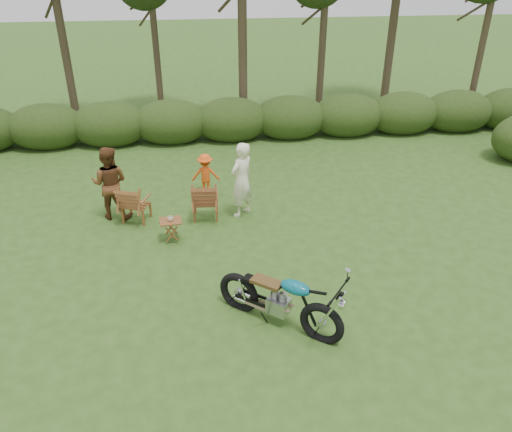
{
  "coord_description": "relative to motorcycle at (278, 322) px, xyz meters",
  "views": [
    {
      "loc": [
        -1.16,
        -7.22,
        5.84
      ],
      "look_at": [
        -0.06,
        1.74,
        0.9
      ],
      "focal_mm": 35.0,
      "sensor_mm": 36.0,
      "label": 1
    }
  ],
  "objects": [
    {
      "name": "adult_b",
      "position": [
        -3.33,
        4.3,
        0.0
      ],
      "size": [
        0.96,
        0.8,
        1.79
      ],
      "primitive_type": "imported",
      "rotation": [
        0.0,
        0.0,
        2.99
      ],
      "color": "brown",
      "rests_on": "ground"
    },
    {
      "name": "lawn_chair_left",
      "position": [
        -2.76,
        4.06,
        0.0
      ],
      "size": [
        0.83,
        0.83,
        0.95
      ],
      "primitive_type": null,
      "rotation": [
        0.0,
        0.0,
        2.81
      ],
      "color": "brown",
      "rests_on": "ground"
    },
    {
      "name": "motorcycle",
      "position": [
        0.0,
        0.0,
        0.0
      ],
      "size": [
        2.33,
        2.09,
        1.3
      ],
      "primitive_type": null,
      "rotation": [
        0.0,
        0.0,
        -0.66
      ],
      "color": "#0E9BB9",
      "rests_on": "ground"
    },
    {
      "name": "tree_line",
      "position": [
        0.45,
        10.27,
        3.81
      ],
      "size": [
        22.52,
        11.62,
        8.14
      ],
      "color": "#3D2E21",
      "rests_on": "ground"
    },
    {
      "name": "side_table",
      "position": [
        -1.92,
        3.02,
        0.25
      ],
      "size": [
        0.53,
        0.46,
        0.51
      ],
      "primitive_type": null,
      "rotation": [
        0.0,
        0.0,
        0.1
      ],
      "color": "brown",
      "rests_on": "ground"
    },
    {
      "name": "adult_a",
      "position": [
        -0.24,
        4.04,
        0.0
      ],
      "size": [
        0.8,
        0.78,
        1.85
      ],
      "primitive_type": "imported",
      "rotation": [
        0.0,
        0.0,
        3.89
      ],
      "color": "#F2EDC8",
      "rests_on": "ground"
    },
    {
      "name": "lawn_chair_right",
      "position": [
        -1.12,
        3.99,
        0.0
      ],
      "size": [
        0.72,
        0.72,
        0.98
      ],
      "primitive_type": null,
      "rotation": [
        0.0,
        0.0,
        3.08
      ],
      "color": "brown",
      "rests_on": "ground"
    },
    {
      "name": "child",
      "position": [
        -1.07,
        5.31,
        0.0
      ],
      "size": [
        0.75,
        0.47,
        1.11
      ],
      "primitive_type": "imported",
      "rotation": [
        0.0,
        0.0,
        3.07
      ],
      "color": "#F25316",
      "rests_on": "ground"
    },
    {
      "name": "cup",
      "position": [
        -1.91,
        3.01,
        0.56
      ],
      "size": [
        0.15,
        0.15,
        0.1
      ],
      "primitive_type": "imported",
      "rotation": [
        0.0,
        0.0,
        -0.24
      ],
      "color": "beige",
      "rests_on": "side_table"
    },
    {
      "name": "ground",
      "position": [
        -0.05,
        0.53,
        0.0
      ],
      "size": [
        80.0,
        80.0,
        0.0
      ],
      "primitive_type": "plane",
      "color": "#294918",
      "rests_on": "ground"
    }
  ]
}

